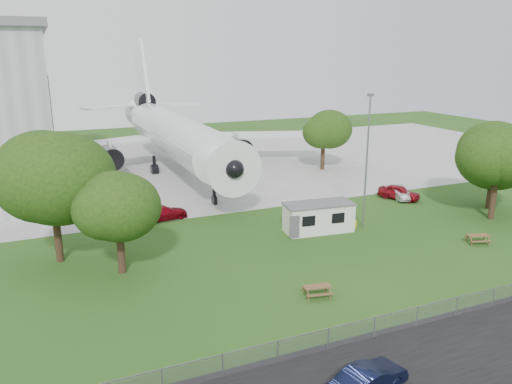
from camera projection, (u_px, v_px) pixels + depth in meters
name	position (u px, v px, depth m)	size (l,w,h in m)	color
ground	(319.00, 268.00, 37.21)	(160.00, 160.00, 0.00)	#335E1E
asphalt_strip	(447.00, 363.00, 25.70)	(120.00, 8.00, 0.02)	black
concrete_apron	(184.00, 166.00, 70.85)	(120.00, 46.00, 0.03)	#B7B7B2
airliner	(172.00, 132.00, 66.78)	(46.36, 47.73, 17.69)	white
site_cabin	(319.00, 217.00, 44.54)	(6.87, 3.32, 2.62)	silver
picnic_west	(317.00, 297.00, 32.77)	(1.80, 1.50, 0.76)	brown
picnic_east	(477.00, 243.00, 41.93)	(1.80, 1.50, 0.76)	brown
fence	(402.00, 330.00, 28.80)	(58.00, 0.04, 1.30)	gray
lamp_mast	(367.00, 164.00, 44.20)	(0.16, 0.16, 12.00)	slate
tree_west_big	(51.00, 174.00, 36.55)	(8.57, 8.57, 11.16)	#382619
tree_west_small	(117.00, 203.00, 34.98)	(6.29, 6.29, 8.48)	#382619
tree_east_front	(499.00, 155.00, 46.52)	(7.82, 7.82, 10.19)	#382619
tree_east_back	(495.00, 153.00, 49.97)	(8.36, 8.36, 9.93)	#382619
tree_far_apron	(324.00, 130.00, 67.20)	(6.23, 6.23, 8.59)	#382619
car_centre_sedan	(368.00, 380.00, 23.29)	(1.47, 4.22, 1.39)	black
car_ne_hatch	(399.00, 192.00, 54.47)	(1.81, 4.49, 1.53)	maroon
car_ne_sedan	(399.00, 193.00, 54.75)	(1.44, 4.13, 1.36)	#B6B8BE
car_apron_van	(163.00, 213.00, 47.71)	(1.91, 4.71, 1.37)	maroon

